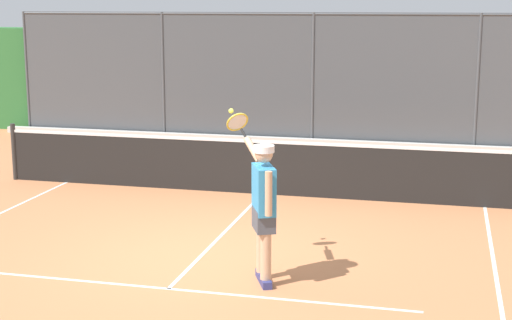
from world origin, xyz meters
TOP-DOWN VIEW (x-y plane):
  - ground_plane at (0.00, 0.00)m, footprint 60.00×60.00m
  - court_line_markings at (0.00, 1.50)m, footprint 7.56×8.63m
  - fence_backdrop at (-0.00, -9.24)m, footprint 17.85×1.37m
  - tennis_net at (0.00, -3.53)m, footprint 9.72×0.09m
  - tennis_player at (-1.02, 0.71)m, footprint 0.88×1.19m

SIDE VIEW (x-z plane):
  - ground_plane at x=0.00m, z-range 0.00..0.00m
  - court_line_markings at x=0.00m, z-range 0.00..0.01m
  - tennis_net at x=0.00m, z-range -0.04..1.03m
  - tennis_player at x=-1.02m, z-range 0.00..1.97m
  - fence_backdrop at x=0.00m, z-range -0.22..2.85m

